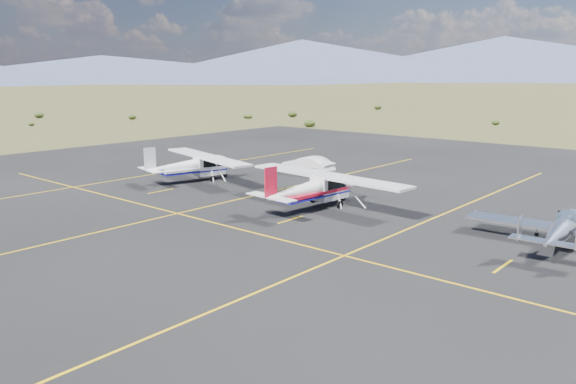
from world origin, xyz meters
TOP-DOWN VIEW (x-y plane):
  - ground at (0.00, 0.00)m, footprint 1600.00×1600.00m
  - apron at (0.00, 7.00)m, footprint 72.00×72.00m
  - aircraft_low_wing at (1.09, -4.54)m, footprint 6.22×8.67m
  - aircraft_cessna at (-0.22, 8.11)m, footprint 6.53×10.87m
  - aircraft_plain at (0.68, 19.53)m, footprint 6.75×10.32m
  - sedan at (8.04, 15.23)m, footprint 1.71×4.21m

SIDE VIEW (x-z plane):
  - ground at x=0.00m, z-range 0.00..0.00m
  - apron at x=0.00m, z-range -0.01..0.01m
  - sedan at x=8.04m, z-range 0.01..1.37m
  - aircraft_low_wing at x=1.09m, z-range -0.04..1.84m
  - aircraft_plain at x=0.68m, z-range -0.14..2.47m
  - aircraft_cessna at x=-0.22m, z-range -0.15..2.59m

